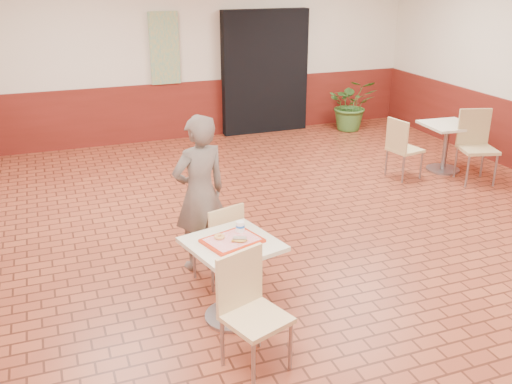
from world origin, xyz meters
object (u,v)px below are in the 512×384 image
object	(u,v)px
chair_main_front	(249,305)
potted_plant	(352,104)
ring_donut	(219,237)
paper_cup	(240,226)
chair_second_left	(402,145)
customer	(200,194)
long_john_donut	(239,240)
second_table	(446,139)
main_table	(233,267)
chair_second_front	(476,142)
chair_main_back	(221,240)
serving_tray	(232,241)

from	to	relation	value
chair_main_front	potted_plant	size ratio (longest dim) A/B	0.95
ring_donut	paper_cup	world-z (taller)	paper_cup
ring_donut	chair_second_left	size ratio (longest dim) A/B	0.11
customer	long_john_donut	xyz separation A→B (m)	(0.04, -1.08, -0.01)
second_table	potted_plant	size ratio (longest dim) A/B	0.74
chair_second_left	potted_plant	world-z (taller)	potted_plant
main_table	chair_main_front	world-z (taller)	chair_main_front
main_table	second_table	size ratio (longest dim) A/B	1.02
ring_donut	chair_second_left	xyz separation A→B (m)	(3.50, 2.49, -0.29)
chair_second_front	paper_cup	bearing A→B (deg)	-138.83
chair_second_front	potted_plant	world-z (taller)	chair_second_front
main_table	chair_second_front	world-z (taller)	chair_second_front
chair_main_front	chair_second_left	size ratio (longest dim) A/B	1.05
long_john_donut	paper_cup	world-z (taller)	paper_cup
main_table	ring_donut	world-z (taller)	ring_donut
customer	potted_plant	world-z (taller)	customer
customer	second_table	distance (m)	4.52
long_john_donut	potted_plant	size ratio (longest dim) A/B	0.15
customer	chair_second_left	xyz separation A→B (m)	(3.40, 1.54, -0.31)
chair_main_back	chair_second_left	world-z (taller)	chair_second_left
serving_tray	second_table	world-z (taller)	serving_tray
main_table	ring_donut	size ratio (longest dim) A/B	7.92
chair_main_back	paper_cup	bearing A→B (deg)	77.24
main_table	chair_second_left	xyz separation A→B (m)	(3.40, 2.54, -0.00)
chair_second_left	potted_plant	size ratio (longest dim) A/B	0.91
main_table	chair_second_left	world-z (taller)	chair_second_left
ring_donut	long_john_donut	bearing A→B (deg)	-42.38
chair_main_front	potted_plant	bearing A→B (deg)	34.49
chair_main_back	paper_cup	xyz separation A→B (m)	(0.03, -0.49, 0.35)
serving_tray	potted_plant	size ratio (longest dim) A/B	0.46
main_table	chair_main_back	world-z (taller)	chair_main_back
ring_donut	chair_second_left	bearing A→B (deg)	35.45
ring_donut	chair_second_front	size ratio (longest dim) A/B	0.09
chair_main_front	chair_second_left	world-z (taller)	chair_main_front
chair_second_front	chair_main_back	bearing A→B (deg)	-144.59
serving_tray	ring_donut	bearing A→B (deg)	150.18
serving_tray	long_john_donut	world-z (taller)	long_john_donut
chair_main_back	chair_second_front	size ratio (longest dim) A/B	0.82
main_table	chair_main_back	bearing A→B (deg)	82.36
main_table	potted_plant	bearing A→B (deg)	51.77
chair_main_back	chair_second_front	world-z (taller)	chair_second_front
long_john_donut	chair_second_left	distance (m)	4.27
chair_main_front	serving_tray	distance (m)	0.68
chair_main_front	ring_donut	distance (m)	0.73
main_table	chair_second_left	distance (m)	4.25
chair_main_front	ring_donut	bearing A→B (deg)	71.69
main_table	second_table	xyz separation A→B (m)	(4.22, 2.60, -0.01)
potted_plant	ring_donut	bearing A→B (deg)	-129.18
chair_main_back	second_table	world-z (taller)	chair_main_back
long_john_donut	chair_main_back	bearing A→B (deg)	86.58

